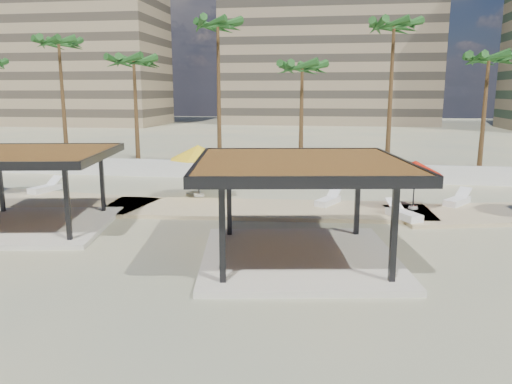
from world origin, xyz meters
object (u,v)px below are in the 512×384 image
pavilion_central (300,201)px  lounger_b (328,201)px  lounger_c (403,214)px  lounger_a (45,188)px  pavilion_west (29,183)px  umbrella_c (415,168)px  lounger_d (457,201)px

pavilion_central → lounger_b: size_ratio=4.04×
lounger_c → lounger_b: bearing=24.7°
lounger_a → lounger_b: bearing=-78.5°
lounger_a → pavilion_central: bearing=-106.8°
pavilion_west → umbrella_c: bearing=8.1°
umbrella_c → lounger_c: 2.81m
umbrella_c → lounger_d: bearing=29.5°
lounger_b → lounger_c: size_ratio=0.96×
pavilion_west → lounger_a: 7.76m
umbrella_c → lounger_b: 4.54m
lounger_b → lounger_c: 4.17m
lounger_b → lounger_c: lounger_c is taller
lounger_b → pavilion_central: bearing=-160.7°
lounger_d → lounger_a: bearing=126.2°
pavilion_central → lounger_d: bearing=41.9°
pavilion_central → lounger_a: 17.82m
umbrella_c → lounger_a: umbrella_c is taller
umbrella_c → lounger_c: bearing=-109.8°
lounger_d → lounger_b: bearing=134.0°
lounger_c → umbrella_c: bearing=-49.7°
pavilion_central → lounger_c: (4.32, 5.95, -1.76)m
pavilion_central → lounger_b: 8.59m
pavilion_west → lounger_c: pavilion_west is taller
pavilion_central → umbrella_c: size_ratio=2.33×
pavilion_west → lounger_c: size_ratio=3.68×
umbrella_c → lounger_b: bearing=174.1°
pavilion_west → lounger_b: pavilion_west is taller
pavilion_central → lounger_b: (0.92, 8.36, -1.77)m
pavilion_west → lounger_c: (16.00, 3.53, -1.64)m
pavilion_central → lounger_a: pavilion_central is taller
lounger_b → lounger_d: (6.50, 0.93, 0.01)m
lounger_a → lounger_d: (22.61, 0.15, -0.01)m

